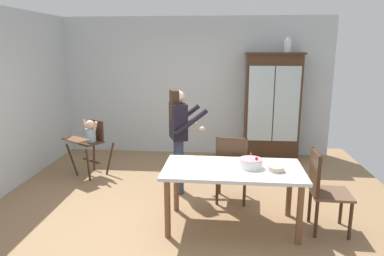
# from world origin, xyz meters

# --- Properties ---
(ground_plane) EXTENTS (6.24, 6.24, 0.00)m
(ground_plane) POSITION_xyz_m (0.00, 0.00, 0.00)
(ground_plane) COLOR #93704C
(wall_back) EXTENTS (5.32, 0.06, 2.70)m
(wall_back) POSITION_xyz_m (0.00, 2.63, 1.35)
(wall_back) COLOR silver
(wall_back) RESTS_ON ground_plane
(china_cabinet) EXTENTS (1.07, 0.48, 2.03)m
(china_cabinet) POSITION_xyz_m (1.50, 2.37, 1.02)
(china_cabinet) COLOR #422819
(china_cabinet) RESTS_ON ground_plane
(ceramic_vase) EXTENTS (0.13, 0.13, 0.27)m
(ceramic_vase) POSITION_xyz_m (1.73, 2.37, 2.15)
(ceramic_vase) COLOR white
(ceramic_vase) RESTS_ON china_cabinet
(high_chair_with_toddler) EXTENTS (0.79, 0.84, 0.95)m
(high_chair_with_toddler) POSITION_xyz_m (-1.62, 1.13, 0.65)
(high_chair_with_toddler) COLOR #422819
(high_chair_with_toddler) RESTS_ON ground_plane
(adult_person) EXTENTS (0.62, 0.61, 1.53)m
(adult_person) POSITION_xyz_m (-0.07, 0.56, 0.97)
(adult_person) COLOR #33425B
(adult_person) RESTS_ON ground_plane
(dining_table) EXTENTS (1.65, 0.89, 0.74)m
(dining_table) POSITION_xyz_m (0.69, -0.43, 0.65)
(dining_table) COLOR silver
(dining_table) RESTS_ON ground_plane
(birthday_cake) EXTENTS (0.28, 0.28, 0.19)m
(birthday_cake) POSITION_xyz_m (0.90, -0.40, 0.79)
(birthday_cake) COLOR white
(birthday_cake) RESTS_ON dining_table
(serving_bowl) EXTENTS (0.18, 0.18, 0.05)m
(serving_bowl) POSITION_xyz_m (1.18, -0.50, 0.77)
(serving_bowl) COLOR #C6AD93
(serving_bowl) RESTS_ON dining_table
(dining_chair_far_side) EXTENTS (0.48, 0.48, 0.96)m
(dining_chair_far_side) POSITION_xyz_m (0.70, 0.22, 0.56)
(dining_chair_far_side) COLOR #422819
(dining_chair_far_side) RESTS_ON ground_plane
(dining_chair_right_end) EXTENTS (0.46, 0.46, 0.96)m
(dining_chair_right_end) POSITION_xyz_m (1.73, -0.44, 0.56)
(dining_chair_right_end) COLOR #422819
(dining_chair_right_end) RESTS_ON ground_plane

